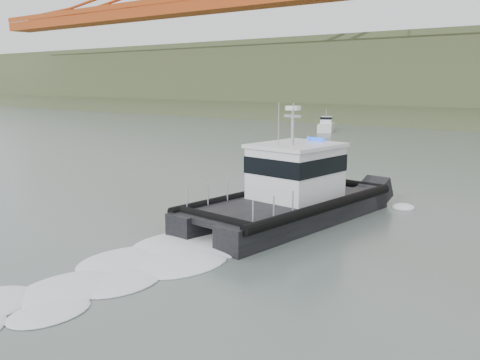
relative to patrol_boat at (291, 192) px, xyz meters
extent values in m
plane|color=#53635C|center=(-0.48, -12.78, -1.52)|extent=(400.00, 400.00, 0.00)
cube|color=black|center=(-1.54, -0.06, -1.04)|extent=(2.51, 12.55, 1.36)
cube|color=black|center=(1.51, -0.31, -1.04)|extent=(2.51, 12.55, 1.36)
cube|color=black|center=(-0.06, -0.75, -0.50)|extent=(5.42, 11.11, 0.28)
cube|color=white|center=(0.03, 0.38, 0.94)|extent=(3.73, 4.35, 2.61)
cube|color=black|center=(0.03, 0.38, 1.41)|extent=(3.80, 4.42, 0.85)
cube|color=white|center=(0.03, 0.38, 2.34)|extent=(3.97, 4.60, 0.18)
cylinder|color=#989AA1|center=(0.00, 0.04, 3.27)|extent=(0.18, 0.18, 2.04)
cylinder|color=white|center=(0.00, 0.04, 4.23)|extent=(0.79, 0.79, 0.20)
cube|color=silver|center=(-23.27, 46.00, -1.02)|extent=(4.24, 6.25, 1.19)
cube|color=silver|center=(-23.47, 46.45, -0.03)|extent=(2.42, 2.82, 1.19)
cube|color=black|center=(-23.47, 46.45, 0.37)|extent=(2.49, 2.89, 0.35)
cylinder|color=#989AA1|center=(-23.27, 46.00, 1.06)|extent=(0.08, 0.08, 1.19)
camera|label=1|loc=(14.31, -22.69, 5.51)|focal=40.00mm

